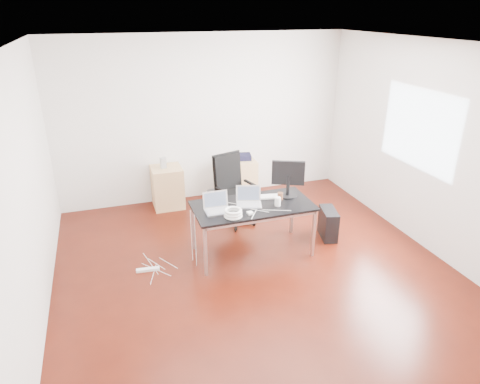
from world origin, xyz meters
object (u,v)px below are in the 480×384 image
object	(u,v)px
desk	(253,208)
filing_cabinet_left	(168,187)
filing_cabinet_right	(240,178)
office_chair	(233,186)
pc_tower	(328,223)

from	to	relation	value
desk	filing_cabinet_left	distance (m)	2.09
filing_cabinet_left	filing_cabinet_right	size ratio (longest dim) A/B	1.00
filing_cabinet_left	office_chair	bearing A→B (deg)	-45.07
office_chair	filing_cabinet_right	size ratio (longest dim) A/B	1.54
desk	filing_cabinet_left	bearing A→B (deg)	114.54
filing_cabinet_left	pc_tower	bearing A→B (deg)	-41.30
pc_tower	desk	bearing A→B (deg)	-162.86
filing_cabinet_left	pc_tower	xyz separation A→B (m)	(2.07, -1.82, -0.13)
office_chair	pc_tower	world-z (taller)	office_chair
filing_cabinet_left	filing_cabinet_right	bearing A→B (deg)	0.00
desk	office_chair	world-z (taller)	office_chair
desk	filing_cabinet_right	world-z (taller)	desk
desk	office_chair	xyz separation A→B (m)	(0.03, 0.99, -0.07)
office_chair	pc_tower	xyz separation A→B (m)	(1.18, -0.93, -0.39)
filing_cabinet_right	pc_tower	xyz separation A→B (m)	(0.77, -1.82, -0.13)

